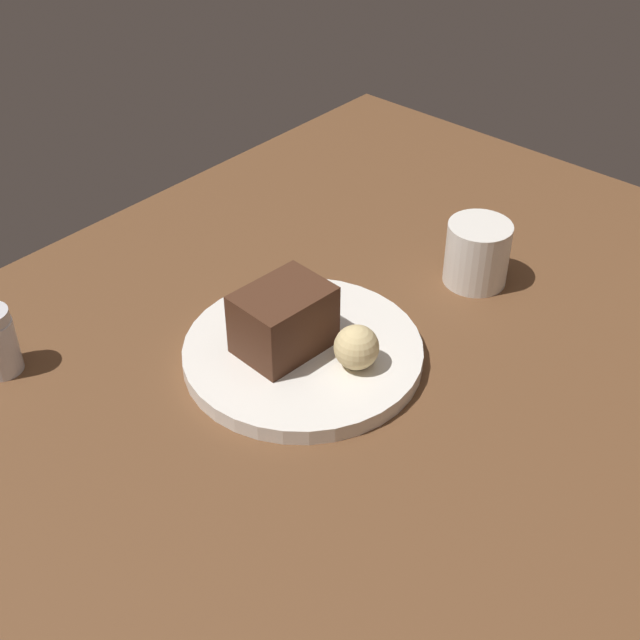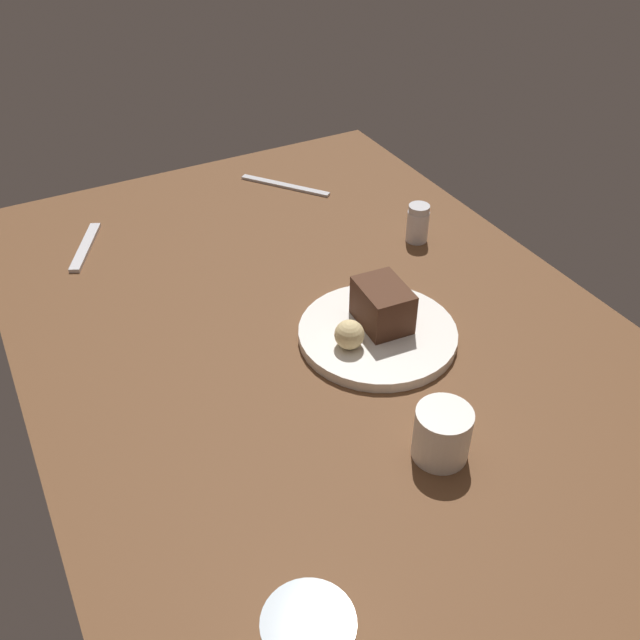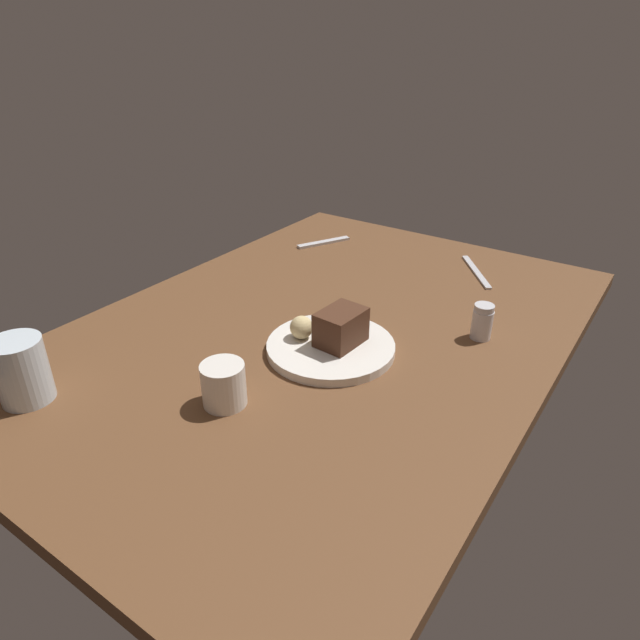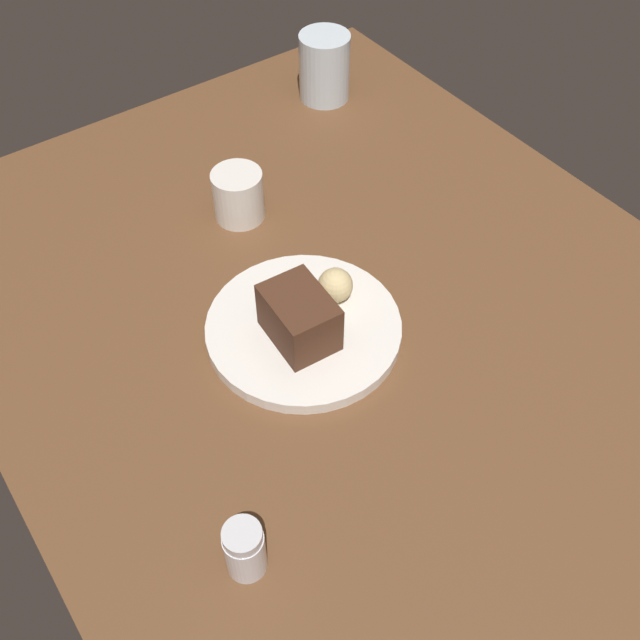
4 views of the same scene
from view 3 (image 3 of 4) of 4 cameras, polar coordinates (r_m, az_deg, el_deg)
name	(u,v)px [view 3 (image 3 of 4)]	position (r cm, az deg, el deg)	size (l,w,h in cm)	color
dining_table	(321,334)	(108.82, 0.14, -1.46)	(120.00, 84.00, 3.00)	brown
dessert_plate	(331,347)	(100.15, 1.10, -2.79)	(23.00, 23.00, 1.61)	white
chocolate_cake_slice	(341,327)	(98.38, 2.14, -0.74)	(8.61, 6.37, 6.35)	#472819
bread_roll	(301,327)	(100.54, -1.90, -0.75)	(4.21, 4.21, 4.21)	#DBC184
salt_shaker	(482,322)	(107.35, 16.21, -0.17)	(3.82, 3.82, 6.82)	silver
water_glass	(21,370)	(97.16, -28.16, -4.56)	(7.99, 7.99, 10.46)	silver
coffee_cup	(224,385)	(86.97, -9.80, -6.51)	(6.82, 6.82, 6.95)	silver
dessert_spoon	(324,242)	(149.70, 0.38, 7.92)	(15.00, 1.80, 0.70)	silver
butter_knife	(476,272)	(136.87, 15.64, 4.77)	(19.00, 1.40, 0.50)	silver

